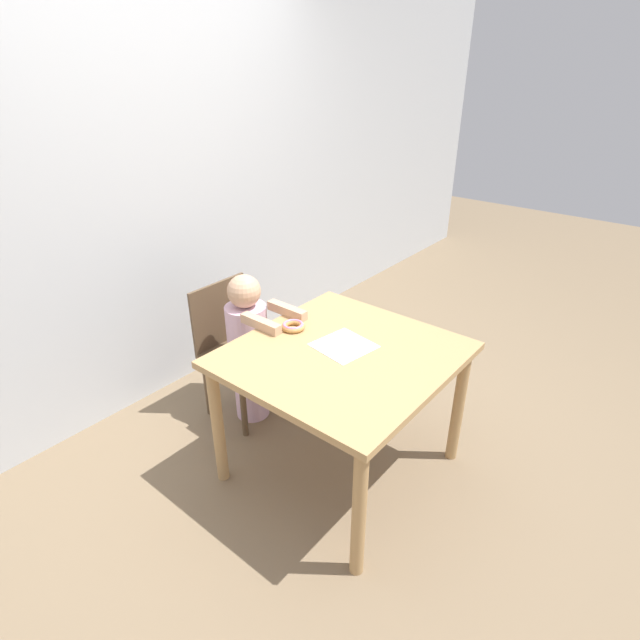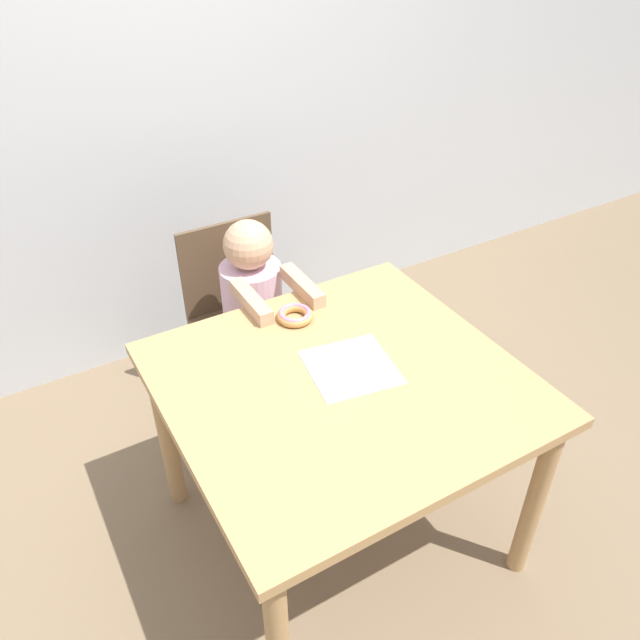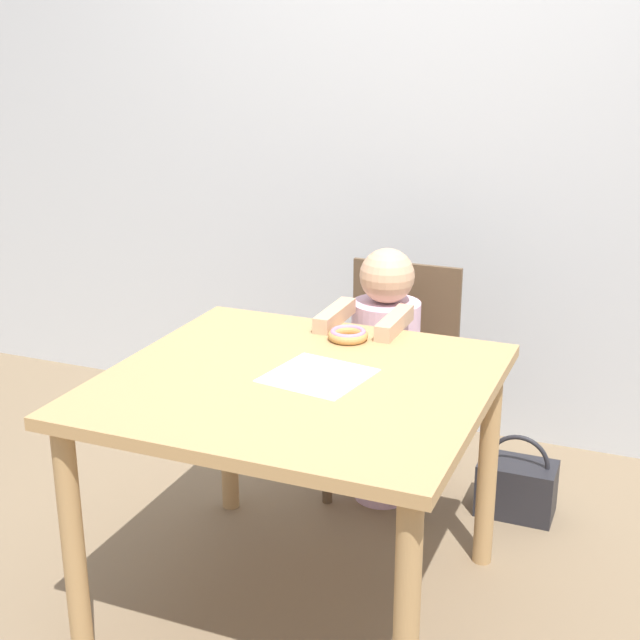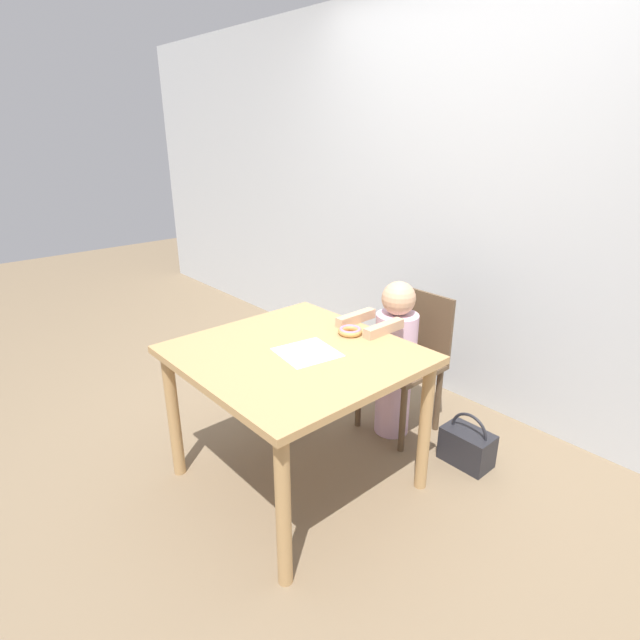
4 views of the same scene
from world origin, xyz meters
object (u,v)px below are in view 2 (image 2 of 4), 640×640
object	(u,v)px
child_figure	(255,324)
donut	(295,315)
handbag	(343,350)
chair	(244,319)

from	to	relation	value
child_figure	donut	size ratio (longest dim) A/B	7.57
child_figure	handbag	xyz separation A→B (m)	(0.47, 0.07, -0.37)
child_figure	handbag	size ratio (longest dim) A/B	3.10
chair	handbag	size ratio (longest dim) A/B	2.74
handbag	chair	bearing A→B (deg)	175.07
donut	handbag	xyz separation A→B (m)	(0.47, 0.43, -0.64)
handbag	child_figure	bearing A→B (deg)	-171.04
chair	handbag	xyz separation A→B (m)	(0.47, -0.04, -0.33)
chair	donut	world-z (taller)	chair
chair	handbag	world-z (taller)	chair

